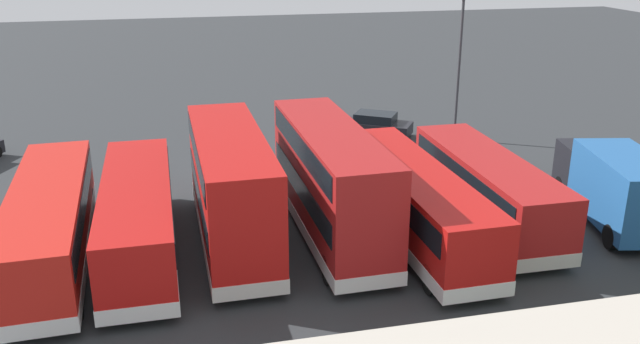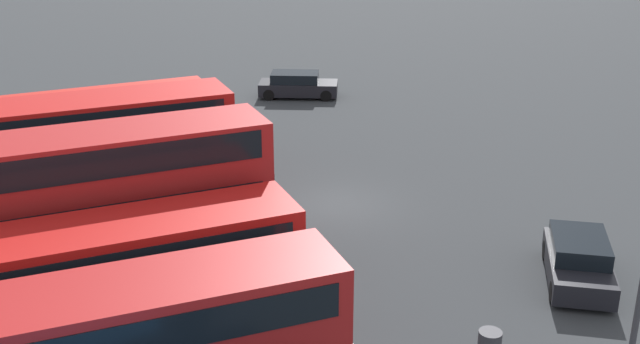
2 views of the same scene
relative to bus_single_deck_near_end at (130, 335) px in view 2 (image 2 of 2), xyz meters
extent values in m
plane|color=#2D3033|center=(8.77, -9.01, -1.62)|extent=(140.00, 140.00, 0.00)
cube|color=#A51919|center=(0.00, 0.01, 0.03)|extent=(2.65, 10.36, 2.60)
cube|color=black|center=(0.00, 0.01, 0.63)|extent=(2.70, 9.56, 0.90)
cube|color=black|center=(-0.05, -5.19, 0.63)|extent=(2.25, 0.08, 1.10)
cylinder|color=black|center=(1.09, -3.77, -1.07)|extent=(0.31, 1.10, 1.10)
cube|color=#B71411|center=(3.52, 0.62, 0.03)|extent=(2.73, 11.90, 2.60)
cube|color=silver|center=(3.52, 0.62, -1.00)|extent=(2.77, 11.95, 0.55)
cube|color=black|center=(3.52, 0.62, 0.63)|extent=(2.78, 11.11, 0.90)
cube|color=black|center=(3.61, -5.34, 0.63)|extent=(2.25, 0.09, 1.10)
cylinder|color=black|center=(4.71, -3.89, -1.07)|extent=(0.32, 1.10, 1.10)
cylinder|color=black|center=(2.46, -3.93, -1.07)|extent=(0.32, 1.10, 1.10)
cube|color=#A51919|center=(6.78, -0.20, 0.83)|extent=(2.74, 10.64, 4.20)
cube|color=silver|center=(6.78, -0.20, -1.00)|extent=(2.79, 10.68, 0.55)
cube|color=black|center=(6.78, -0.20, 0.63)|extent=(2.79, 9.84, 0.90)
cube|color=black|center=(6.78, -0.20, 2.33)|extent=(2.79, 9.84, 0.90)
cube|color=black|center=(6.88, -5.53, 0.63)|extent=(2.25, 0.10, 1.10)
cylinder|color=black|center=(7.97, -4.08, -1.07)|extent=(0.32, 1.11, 1.10)
cylinder|color=black|center=(5.72, -4.12, -1.07)|extent=(0.32, 1.11, 1.10)
cube|color=#B71411|center=(10.75, -0.35, 0.83)|extent=(2.64, 10.13, 4.20)
cube|color=silver|center=(10.75, -0.35, -1.00)|extent=(2.68, 10.17, 0.55)
cube|color=black|center=(10.75, -0.35, 0.63)|extent=(2.70, 9.33, 0.90)
cube|color=black|center=(10.75, -0.35, 2.33)|extent=(2.70, 9.33, 0.90)
cube|color=black|center=(10.80, -5.43, 0.63)|extent=(2.25, 0.08, 1.10)
cylinder|color=black|center=(11.91, -3.99, -1.07)|extent=(0.31, 1.10, 1.10)
cylinder|color=black|center=(9.66, -4.01, -1.07)|extent=(0.31, 1.10, 1.10)
cube|color=#B71411|center=(14.36, -0.27, 0.03)|extent=(2.60, 11.21, 2.60)
cube|color=silver|center=(14.36, -0.27, -1.00)|extent=(2.64, 11.25, 0.55)
cube|color=black|center=(14.36, -0.27, 0.63)|extent=(2.66, 10.41, 0.90)
cube|color=black|center=(14.38, -5.91, 0.63)|extent=(2.25, 0.07, 1.10)
cylinder|color=black|center=(15.50, -4.47, -1.07)|extent=(0.30, 1.10, 1.10)
cylinder|color=black|center=(13.25, -4.48, -1.07)|extent=(0.30, 1.10, 1.10)
cube|color=red|center=(17.57, -0.40, 0.03)|extent=(3.02, 12.00, 2.60)
cube|color=silver|center=(17.57, -0.40, -1.00)|extent=(3.06, 12.04, 0.55)
cube|color=black|center=(17.57, -0.40, 0.63)|extent=(3.05, 11.20, 0.90)
cube|color=black|center=(17.81, -6.38, 0.63)|extent=(2.25, 0.15, 1.10)
cylinder|color=black|center=(18.87, -4.91, -1.07)|extent=(0.34, 1.11, 1.10)
cylinder|color=black|center=(16.63, -5.00, -1.07)|extent=(0.34, 1.11, 1.10)
cube|color=black|center=(0.41, -13.51, -1.09)|extent=(4.30, 3.68, 0.70)
cube|color=black|center=(0.58, -13.62, -0.47)|extent=(2.89, 2.67, 0.55)
cylinder|color=black|center=(-1.18, -13.43, -1.30)|extent=(0.66, 0.53, 0.64)
cylinder|color=black|center=(-0.30, -12.09, -1.30)|extent=(0.66, 0.53, 0.64)
cylinder|color=black|center=(1.13, -14.94, -1.30)|extent=(0.66, 0.53, 0.64)
cylinder|color=black|center=(2.01, -13.60, -1.30)|extent=(0.66, 0.53, 0.64)
cube|color=black|center=(23.78, -13.15, -1.09)|extent=(3.50, 4.76, 0.70)
cube|color=black|center=(23.86, -12.96, -0.47)|extent=(2.61, 3.09, 0.55)
cylinder|color=black|center=(23.82, -14.94, -1.30)|extent=(0.47, 0.67, 0.64)
cylinder|color=black|center=(22.37, -14.26, -1.30)|extent=(0.47, 0.67, 0.64)
cylinder|color=black|center=(25.18, -12.03, -1.30)|extent=(0.47, 0.67, 0.64)
cylinder|color=black|center=(23.73, -11.35, -1.30)|extent=(0.47, 0.67, 0.64)
camera|label=1|loc=(12.93, 24.14, 10.14)|focal=37.48mm
camera|label=2|loc=(-16.01, 1.69, 10.00)|focal=43.14mm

